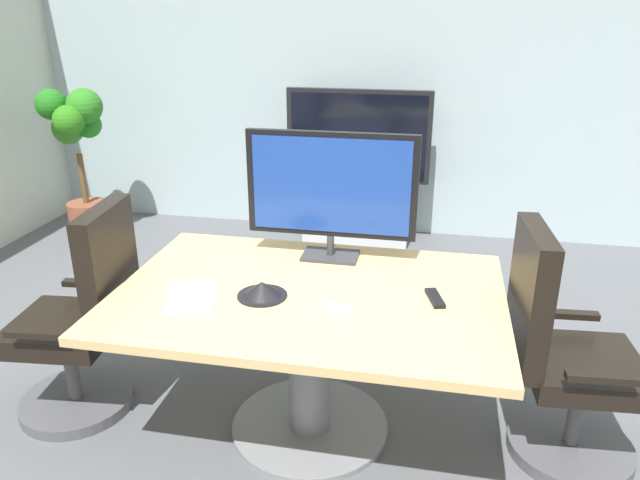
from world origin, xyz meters
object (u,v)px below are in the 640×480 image
(office_chair_right, at_px, (561,367))
(conference_phone, at_px, (262,290))
(conference_table, at_px, (309,331))
(potted_plant, at_px, (77,145))
(office_chair_left, at_px, (84,330))
(remote_control, at_px, (435,298))
(tv_monitor, at_px, (331,189))
(wall_display_unit, at_px, (357,192))

(office_chair_right, height_order, conference_phone, office_chair_right)
(conference_table, relative_size, conference_phone, 7.81)
(potted_plant, bearing_deg, conference_phone, -44.77)
(office_chair_left, xyz_separation_m, remote_control, (1.67, 0.08, 0.30))
(tv_monitor, distance_m, potted_plant, 3.14)
(wall_display_unit, xyz_separation_m, conference_phone, (-0.05, -2.66, 0.34))
(conference_phone, bearing_deg, remote_control, 8.73)
(remote_control, bearing_deg, tv_monitor, 127.64)
(potted_plant, bearing_deg, wall_display_unit, 8.13)
(office_chair_right, bearing_deg, conference_phone, 92.28)
(office_chair_right, relative_size, remote_control, 6.41)
(tv_monitor, height_order, remote_control, tv_monitor)
(office_chair_right, height_order, potted_plant, potted_plant)
(conference_table, relative_size, tv_monitor, 2.05)
(office_chair_right, bearing_deg, potted_plant, 54.92)
(office_chair_right, bearing_deg, conference_table, 88.86)
(office_chair_right, distance_m, potted_plant, 4.25)
(tv_monitor, relative_size, potted_plant, 0.65)
(wall_display_unit, relative_size, remote_control, 7.71)
(conference_table, distance_m, wall_display_unit, 2.57)
(office_chair_left, bearing_deg, conference_table, 87.39)
(tv_monitor, relative_size, remote_control, 4.94)
(office_chair_left, height_order, remote_control, office_chair_left)
(conference_table, height_order, office_chair_right, office_chair_right)
(office_chair_left, distance_m, tv_monitor, 1.40)
(office_chair_left, relative_size, remote_control, 6.41)
(office_chair_left, distance_m, potted_plant, 2.71)
(wall_display_unit, distance_m, potted_plant, 2.44)
(remote_control, bearing_deg, office_chair_right, -12.23)
(conference_table, xyz_separation_m, wall_display_unit, (-0.14, 2.57, -0.10))
(remote_control, bearing_deg, conference_phone, 172.57)
(tv_monitor, bearing_deg, conference_phone, -112.99)
(office_chair_left, bearing_deg, wall_display_unit, 153.93)
(office_chair_left, relative_size, conference_phone, 4.95)
(office_chair_right, relative_size, conference_phone, 4.95)
(tv_monitor, distance_m, conference_phone, 0.64)
(office_chair_left, bearing_deg, conference_phone, 82.48)
(potted_plant, relative_size, conference_phone, 5.91)
(office_chair_left, height_order, conference_phone, office_chair_left)
(conference_table, xyz_separation_m, conference_phone, (-0.19, -0.09, 0.23))
(tv_monitor, bearing_deg, remote_control, -36.20)
(tv_monitor, bearing_deg, office_chair_right, -17.65)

